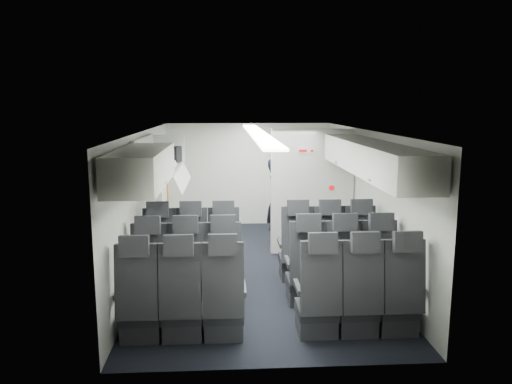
{
  "coord_description": "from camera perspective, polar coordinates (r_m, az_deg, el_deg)",
  "views": [
    {
      "loc": [
        -0.48,
        -7.47,
        2.54
      ],
      "look_at": [
        0.0,
        0.4,
        1.15
      ],
      "focal_mm": 35.0,
      "sensor_mm": 36.0,
      "label": 1
    }
  ],
  "objects": [
    {
      "name": "overhead_bin_right_front",
      "position": [
        7.5,
        11.09,
        4.6
      ],
      "size": [
        0.53,
        1.7,
        0.4
      ],
      "color": "silver",
      "rests_on": "cabin_shell"
    },
    {
      "name": "bulkhead_partition",
      "position": [
        8.53,
        6.42,
        0.04
      ],
      "size": [
        1.4,
        0.15,
        2.13
      ],
      "color": "silver",
      "rests_on": "cabin_shell"
    },
    {
      "name": "overhead_bin_right_rear",
      "position": [
        5.83,
        15.37,
        2.93
      ],
      "size": [
        0.53,
        1.8,
        0.4
      ],
      "color": "silver",
      "rests_on": "cabin_shell"
    },
    {
      "name": "boarding_door",
      "position": [
        9.24,
        -10.64,
        -0.06
      ],
      "size": [
        0.12,
        1.27,
        1.86
      ],
      "color": "silver",
      "rests_on": "cabin_shell"
    },
    {
      "name": "seat_row_front",
      "position": [
        7.28,
        0.45,
        -7.08
      ],
      "size": [
        3.33,
        0.56,
        1.24
      ],
      "color": "black",
      "rests_on": "cabin_shell"
    },
    {
      "name": "seat_row_rear",
      "position": [
        5.59,
        1.74,
        -12.5
      ],
      "size": [
        3.33,
        0.56,
        1.24
      ],
      "color": "black",
      "rests_on": "cabin_shell"
    },
    {
      "name": "overhead_bin_left_front_open",
      "position": [
        7.33,
        -11.03,
        3.52
      ],
      "size": [
        0.64,
        1.7,
        0.72
      ],
      "color": "#9E9E93",
      "rests_on": "cabin_shell"
    },
    {
      "name": "seat_row_mid",
      "position": [
        6.43,
        1.0,
        -9.43
      ],
      "size": [
        3.33,
        0.56,
        1.24
      ],
      "color": "black",
      "rests_on": "cabin_shell"
    },
    {
      "name": "carry_on_bag",
      "position": [
        7.56,
        -10.16,
        4.25
      ],
      "size": [
        0.44,
        0.35,
        0.23
      ],
      "primitive_type": "cube",
      "rotation": [
        0.0,
        0.0,
        -0.21
      ],
      "color": "black",
      "rests_on": "overhead_bin_left_front_open"
    },
    {
      "name": "papers",
      "position": [
        8.99,
        3.71,
        0.42
      ],
      "size": [
        0.16,
        0.11,
        0.13
      ],
      "primitive_type": "cube",
      "rotation": [
        0.0,
        0.0,
        0.56
      ],
      "color": "white",
      "rests_on": "flight_attendant"
    },
    {
      "name": "overhead_bin_left_rear",
      "position": [
        5.59,
        -12.95,
        2.75
      ],
      "size": [
        0.53,
        1.8,
        0.4
      ],
      "color": "silver",
      "rests_on": "cabin_shell"
    },
    {
      "name": "galley_unit",
      "position": [
        10.42,
        4.45,
        1.19
      ],
      "size": [
        0.85,
        0.52,
        1.9
      ],
      "color": "#939399",
      "rests_on": "cabin_shell"
    },
    {
      "name": "cabin_shell",
      "position": [
        7.62,
        0.18,
        -0.71
      ],
      "size": [
        3.41,
        6.01,
        2.16
      ],
      "color": "black",
      "rests_on": "ground"
    },
    {
      "name": "flight_attendant",
      "position": [
        9.06,
        2.46,
        -1.1
      ],
      "size": [
        0.42,
        0.61,
        1.6
      ],
      "primitive_type": "imported",
      "rotation": [
        0.0,
        0.0,
        1.51
      ],
      "color": "black",
      "rests_on": "ground"
    }
  ]
}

